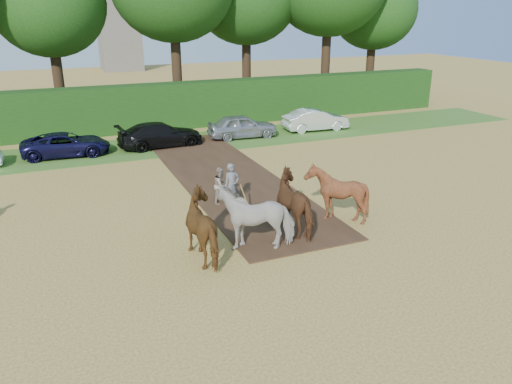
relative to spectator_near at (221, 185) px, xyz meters
name	(u,v)px	position (x,y,z in m)	size (l,w,h in m)	color
ground	(253,241)	(-0.19, -3.91, -0.77)	(120.00, 120.00, 0.00)	gold
earth_strip	(226,177)	(1.31, 3.09, -0.75)	(4.50, 17.00, 0.05)	#472D1C
grass_verge	(162,146)	(-0.19, 10.09, -0.76)	(50.00, 5.00, 0.03)	#38601E
hedgerow	(145,108)	(-0.19, 14.59, 0.73)	(46.00, 1.60, 3.00)	#14380F
spectator_near	(221,185)	(0.00, 0.00, 0.00)	(0.75, 0.59, 1.55)	#B4A88E
plough_team	(277,208)	(0.73, -3.83, 0.29)	(7.13, 5.56, 2.15)	brown
parked_cars	(130,138)	(-2.04, 9.94, -0.08)	(30.13, 2.52, 1.47)	silver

